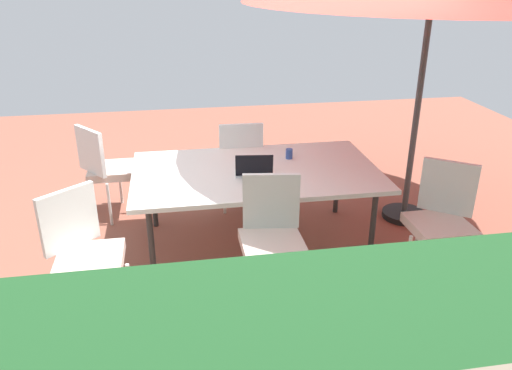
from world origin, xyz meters
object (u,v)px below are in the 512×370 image
at_px(chair_northwest, 442,217).
at_px(cup, 289,154).
at_px(chair_northeast, 84,250).
at_px(dining_table, 256,174).
at_px(chair_north, 272,234).
at_px(laptop, 254,170).
at_px(chair_south, 240,159).
at_px(chair_southeast, 106,166).

distance_m(chair_northwest, cup, 1.47).
bearing_deg(chair_northeast, dining_table, -7.98).
bearing_deg(chair_north, dining_table, 96.59).
bearing_deg(cup, chair_northeast, 31.93).
distance_m(chair_north, cup, 1.16).
relative_size(dining_table, laptop, 6.25).
bearing_deg(chair_south, chair_northeast, 52.08).
bearing_deg(chair_north, chair_northeast, -171.46).
height_order(chair_southeast, chair_south, same).
distance_m(chair_northwest, chair_northeast, 2.77).
bearing_deg(chair_south, chair_northwest, 134.03).
bearing_deg(laptop, chair_northeast, 36.03).
relative_size(chair_northeast, laptop, 2.81).
bearing_deg(chair_south, chair_southeast, 0.36).
distance_m(laptop, cup, 0.52).
xyz_separation_m(chair_southeast, chair_northwest, (-2.78, 1.60, 0.00)).
height_order(dining_table, chair_south, chair_south).
height_order(chair_northeast, laptop, chair_northeast).
height_order(chair_southeast, cup, chair_southeast).
bearing_deg(chair_northwest, chair_southeast, -173.14).
distance_m(chair_southeast, cup, 1.86).
relative_size(dining_table, chair_northeast, 2.22).
bearing_deg(chair_southeast, dining_table, -157.50).
distance_m(chair_northwest, laptop, 1.59).
bearing_deg(cup, chair_northwest, 135.12).
xyz_separation_m(chair_northeast, chair_north, (-1.37, -0.01, 0.00)).
bearing_deg(chair_southeast, chair_north, -177.59).
bearing_deg(chair_south, chair_north, 92.42).
bearing_deg(chair_northwest, chair_south, 169.03).
bearing_deg(chair_northeast, laptop, -10.86).
height_order(dining_table, chair_northeast, chair_northeast).
height_order(dining_table, cup, cup).
relative_size(dining_table, chair_southeast, 2.22).
distance_m(dining_table, chair_northeast, 1.64).
bearing_deg(chair_northeast, cup, -7.65).
height_order(chair_north, cup, chair_north).
bearing_deg(laptop, chair_southeast, -26.76).
xyz_separation_m(chair_northeast, laptop, (-1.35, -0.74, 0.23)).
relative_size(chair_south, cup, 10.45).
distance_m(chair_southeast, chair_north, 2.15).
relative_size(dining_table, chair_south, 2.22).
height_order(dining_table, chair_northwest, chair_northwest).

